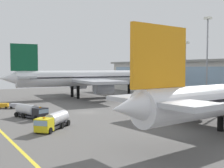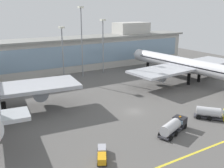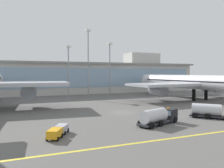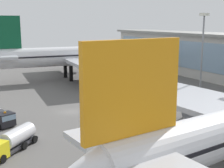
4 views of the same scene
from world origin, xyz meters
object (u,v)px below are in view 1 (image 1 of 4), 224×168
at_px(fuel_tanker_truck, 32,111).
at_px(service_truck_far, 9,105).
at_px(airliner_near_left, 84,79).
at_px(baggage_tug_near, 53,121).
at_px(apron_light_mast_west, 185,61).
at_px(apron_light_mast_east, 207,48).

distance_m(fuel_tanker_truck, service_truck_far, 18.16).
xyz_separation_m(airliner_near_left, service_truck_far, (15.14, -30.12, -6.14)).
xyz_separation_m(airliner_near_left, baggage_tug_near, (46.62, -29.26, -5.42)).
relative_size(apron_light_mast_west, apron_light_mast_east, 0.74).
height_order(fuel_tanker_truck, baggage_tug_near, same).
relative_size(airliner_near_left, fuel_tanker_truck, 6.32).
height_order(baggage_tug_near, apron_light_mast_east, apron_light_mast_east).
bearing_deg(fuel_tanker_truck, apron_light_mast_west, 75.25).
bearing_deg(fuel_tanker_truck, airliner_near_left, 118.36).
height_order(fuel_tanker_truck, apron_light_mast_west, apron_light_mast_west).
xyz_separation_m(fuel_tanker_truck, service_truck_far, (-18.12, -0.98, -0.72)).
distance_m(baggage_tug_near, service_truck_far, 31.50).
height_order(airliner_near_left, apron_light_mast_east, apron_light_mast_east).
bearing_deg(service_truck_far, fuel_tanker_truck, 121.46).
relative_size(baggage_tug_near, apron_light_mast_west, 0.43).
distance_m(service_truck_far, apron_light_mast_east, 60.38).
xyz_separation_m(baggage_tug_near, apron_light_mast_east, (-10.47, 53.38, 15.47)).
bearing_deg(apron_light_mast_east, fuel_tanker_truck, -93.11).
xyz_separation_m(apron_light_mast_west, apron_light_mast_east, (8.09, 0.91, 3.82)).
xyz_separation_m(service_truck_far, apron_light_mast_east, (21.01, 54.24, 16.18)).
relative_size(service_truck_far, apron_light_mast_east, 0.21).
xyz_separation_m(baggage_tug_near, apron_light_mast_west, (-18.56, 52.47, 11.65)).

